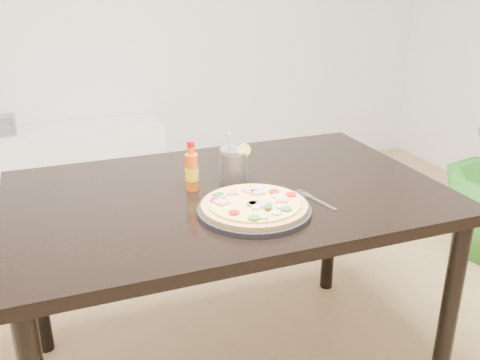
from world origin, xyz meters
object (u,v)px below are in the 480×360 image
object	(u,v)px
cola_cup	(234,166)
fork	(314,199)
dining_table	(227,213)
hot_sauce_bottle	(192,171)
media_console	(53,167)
plate	(254,210)
pizza	(255,205)

from	to	relation	value
cola_cup	fork	xyz separation A→B (m)	(0.18, -0.23, -0.05)
dining_table	fork	bearing A→B (deg)	-37.26
hot_sauce_bottle	media_console	xyz separation A→B (m)	(-0.41, 1.84, -0.57)
plate	cola_cup	bearing A→B (deg)	83.66
media_console	dining_table	bearing A→B (deg)	-74.78
plate	cola_cup	world-z (taller)	cola_cup
plate	pizza	xyz separation A→B (m)	(0.00, -0.00, 0.02)
plate	pizza	distance (m)	0.02
cola_cup	plate	bearing A→B (deg)	-96.34
plate	hot_sauce_bottle	world-z (taller)	hot_sauce_bottle
dining_table	fork	distance (m)	0.30
dining_table	pizza	bearing A→B (deg)	-84.83
dining_table	media_console	xyz separation A→B (m)	(-0.51, 1.88, -0.42)
dining_table	plate	world-z (taller)	plate
hot_sauce_bottle	fork	bearing A→B (deg)	-33.22
plate	fork	bearing A→B (deg)	5.49
plate	cola_cup	xyz separation A→B (m)	(0.03, 0.25, 0.05)
pizza	hot_sauce_bottle	distance (m)	0.27
dining_table	plate	bearing A→B (deg)	-85.08
media_console	hot_sauce_bottle	bearing A→B (deg)	-77.51
dining_table	media_console	world-z (taller)	dining_table
pizza	media_console	world-z (taller)	pizza
media_console	pizza	bearing A→B (deg)	-75.70
hot_sauce_bottle	fork	world-z (taller)	hot_sauce_bottle
plate	media_console	bearing A→B (deg)	104.28
hot_sauce_bottle	cola_cup	xyz separation A→B (m)	(0.15, 0.01, -0.01)
fork	media_console	xyz separation A→B (m)	(-0.74, 2.06, -0.50)
pizza	hot_sauce_bottle	world-z (taller)	hot_sauce_bottle
fork	media_console	world-z (taller)	fork
dining_table	plate	distance (m)	0.22
dining_table	pizza	world-z (taller)	pizza
hot_sauce_bottle	fork	distance (m)	0.40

